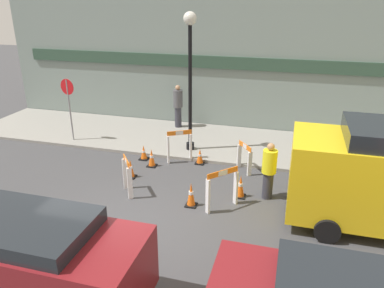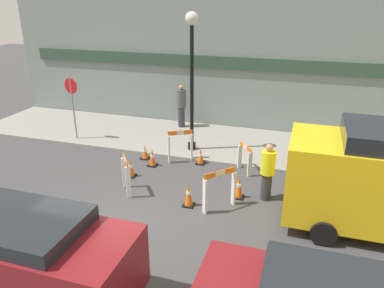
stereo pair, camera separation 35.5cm
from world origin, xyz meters
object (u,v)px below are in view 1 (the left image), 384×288
Objects in this scene: person_worker at (269,170)px; person_pedestrian at (178,105)px; stop_sign at (69,100)px; parked_car_1 at (31,257)px; streetlamp_post at (190,64)px.

person_pedestrian is (-4.19, 4.92, 0.18)m from person_worker.
stop_sign is 8.41m from parked_car_1.
stop_sign reaches higher than parked_car_1.
stop_sign reaches higher than person_worker.
stop_sign is 1.44× the size of person_worker.
person_pedestrian is at bearing -38.79° from person_worker.
streetlamp_post reaches higher than person_pedestrian.
streetlamp_post reaches higher than parked_car_1.
person_pedestrian is 10.00m from parked_car_1.
stop_sign is 0.57× the size of parked_car_1.
parked_car_1 is at bearing 64.16° from person_worker.
person_pedestrian reaches higher than person_worker.
streetlamp_post is 1.14× the size of parked_car_1.
person_pedestrian is at bearing -133.90° from stop_sign.
person_worker is (7.67, -2.35, -0.82)m from stop_sign.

